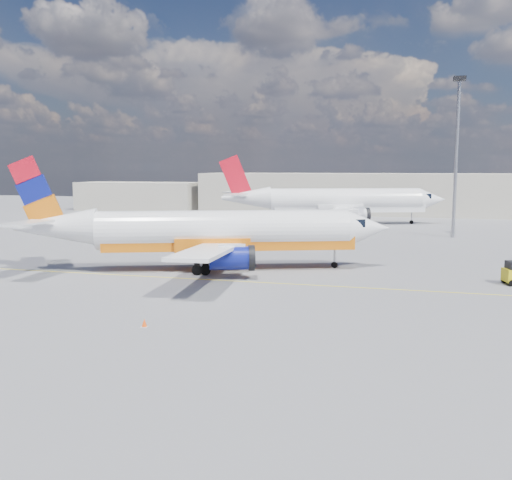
# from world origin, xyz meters

# --- Properties ---
(ground) EXTENTS (240.00, 240.00, 0.00)m
(ground) POSITION_xyz_m (0.00, 0.00, 0.00)
(ground) COLOR slate
(ground) RESTS_ON ground
(taxi_line) EXTENTS (70.00, 0.15, 0.01)m
(taxi_line) POSITION_xyz_m (0.00, 3.00, 0.01)
(taxi_line) COLOR yellow
(taxi_line) RESTS_ON ground
(terminal_main) EXTENTS (70.00, 14.00, 8.00)m
(terminal_main) POSITION_xyz_m (5.00, 75.00, 4.00)
(terminal_main) COLOR beige
(terminal_main) RESTS_ON ground
(terminal_annex) EXTENTS (26.00, 10.00, 6.00)m
(terminal_annex) POSITION_xyz_m (-45.00, 72.00, 3.00)
(terminal_annex) COLOR beige
(terminal_annex) RESTS_ON ground
(main_jet) EXTENTS (33.90, 25.70, 10.32)m
(main_jet) POSITION_xyz_m (-6.19, 7.43, 3.44)
(main_jet) COLOR white
(main_jet) RESTS_ON ground
(second_jet) EXTENTS (36.90, 28.01, 11.21)m
(second_jet) POSITION_xyz_m (0.11, 51.47, 3.74)
(second_jet) COLOR white
(second_jet) RESTS_ON ground
(traffic_cone) EXTENTS (0.36, 0.36, 0.50)m
(traffic_cone) POSITION_xyz_m (-3.93, -11.23, 0.24)
(traffic_cone) COLOR white
(traffic_cone) RESTS_ON ground
(floodlight_mast) EXTENTS (1.51, 1.51, 20.75)m
(floodlight_mast) POSITION_xyz_m (16.84, 38.18, 12.44)
(floodlight_mast) COLOR #96969E
(floodlight_mast) RESTS_ON ground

